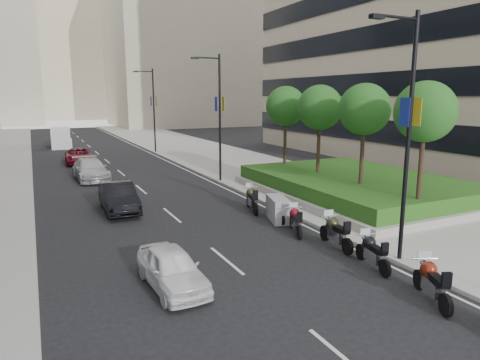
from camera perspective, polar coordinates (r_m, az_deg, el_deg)
ground at (r=14.11m, az=10.88°, el=-14.92°), size 160.00×160.00×0.00m
sidewalk_right at (r=43.85m, az=-3.20°, el=3.16°), size 10.00×100.00×0.15m
lane_edge at (r=42.12m, az=-9.87°, el=2.58°), size 0.12×100.00×0.01m
lane_centre at (r=41.01m, az=-16.86°, el=2.04°), size 0.12×100.00×0.01m
building_cream_right at (r=95.59m, az=-7.98°, el=18.16°), size 28.00×24.00×36.00m
building_cream_centre at (r=131.06m, az=-22.43°, el=15.96°), size 30.00×24.00×38.00m
planter at (r=27.41m, az=15.23°, el=-1.48°), size 10.00×14.00×0.40m
hedge at (r=27.29m, az=15.29°, el=-0.25°), size 9.40×13.40×0.80m
tree_0 at (r=21.50m, az=23.46°, el=8.30°), size 2.80×2.80×6.30m
tree_1 at (r=24.31m, az=16.26°, el=8.99°), size 2.80×2.80×6.30m
tree_2 at (r=27.41m, az=10.60°, el=9.43°), size 2.80×2.80×6.30m
tree_3 at (r=30.72m, az=6.11°, el=9.72°), size 2.80×2.80×6.30m
lamp_post_0 at (r=16.28m, az=21.25°, el=6.56°), size 2.34×0.45×9.00m
lamp_post_1 at (r=30.50m, az=-2.98°, el=9.08°), size 2.34×0.45×9.00m
lamp_post_2 at (r=47.59m, az=-11.60°, el=9.61°), size 2.34×0.45×9.00m
motorcycle_1 at (r=14.50m, az=24.19°, el=-12.26°), size 1.16×2.22×1.18m
motorcycle_2 at (r=16.43m, az=17.21°, el=-9.14°), size 0.79×2.22×1.12m
motorcycle_3 at (r=18.15m, az=12.60°, el=-6.78°), size 0.82×2.45×1.22m
motorcycle_4 at (r=19.63m, az=7.42°, el=-5.40°), size 1.03×2.13×1.11m
motorcycle_5 at (r=21.46m, az=5.08°, el=-3.90°), size 1.31×2.12×1.20m
motorcycle_6 at (r=23.19m, az=1.59°, el=-2.58°), size 0.95×2.41×1.22m
car_a at (r=14.35m, az=-9.07°, el=-11.54°), size 1.72×3.91×1.31m
car_b at (r=24.04m, az=-15.89°, el=-2.24°), size 1.71×4.68×1.53m
car_c at (r=33.78m, az=-19.31°, el=1.35°), size 2.40×5.42×1.55m
car_d at (r=42.34m, az=-20.69°, el=3.03°), size 2.58×5.19×1.41m
delivery_van at (r=56.29m, az=-22.73°, el=5.11°), size 2.47×5.62×2.30m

